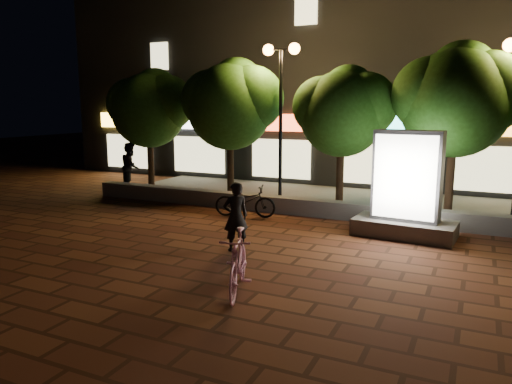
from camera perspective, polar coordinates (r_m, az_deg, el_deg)
The scene contains 14 objects.
ground at distance 11.15m, azimuth -0.17°, elevation -7.00°, with size 80.00×80.00×0.00m, color brown.
retaining_wall at distance 14.69m, azimuth 6.50°, elevation -1.83°, with size 16.00×0.45×0.50m, color slate.
sidewalk at distance 17.08m, azimuth 9.17°, elevation -0.91°, with size 16.00×5.00×0.08m, color slate.
building_block at distance 23.14m, azimuth 14.10°, elevation 14.14°, with size 28.00×8.12×11.30m.
tree_far_left at distance 18.97m, azimuth -12.39°, elevation 9.97°, with size 3.36×2.80×4.63m.
tree_left at distance 17.08m, azimuth -2.86°, elevation 10.70°, with size 3.60×3.00×4.89m.
tree_mid at distance 15.62m, azimuth 10.41°, elevation 9.75°, with size 3.24×2.70×4.50m.
tree_right at distance 15.11m, azimuth 22.86°, elevation 10.44°, with size 3.72×3.10×5.07m.
street_lamp_left at distance 16.03m, azimuth 2.98°, elevation 12.81°, with size 1.26×0.36×5.18m.
ad_kiosk at distance 12.75m, azimuth 17.39°, elevation -0.24°, with size 2.59×1.45×2.70m.
scooter_pink at distance 8.62m, azimuth -2.15°, elevation -8.36°, with size 0.53×1.86×1.12m, color #F199CB.
rider at distance 11.01m, azimuth -2.42°, elevation -2.92°, with size 0.58×0.38×1.60m, color black.
scooter_parked at distance 14.38m, azimuth -1.30°, elevation -1.06°, with size 0.65×1.85×0.97m, color black.
pedestrian at distance 18.96m, azimuth -14.62°, elevation 2.93°, with size 0.89×0.70×1.84m, color black.
Camera 1 is at (4.54, -9.63, 3.31)m, focal length 33.72 mm.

